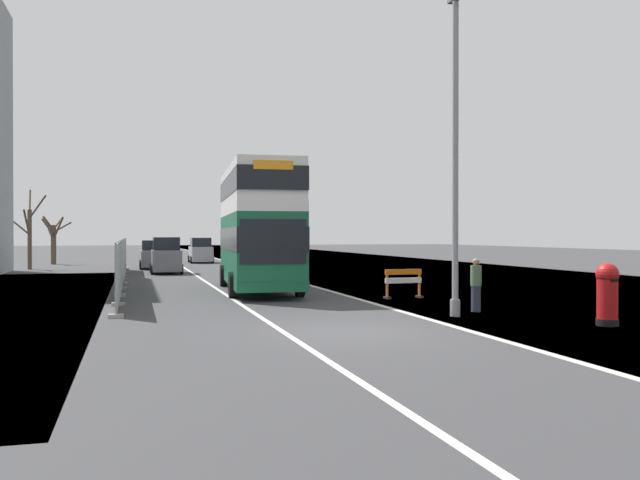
{
  "coord_description": "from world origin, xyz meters",
  "views": [
    {
      "loc": [
        -5.03,
        -15.72,
        2.4
      ],
      "look_at": [
        1.55,
        7.94,
        2.2
      ],
      "focal_mm": 37.73,
      "sensor_mm": 36.0,
      "label": 1
    }
  ],
  "objects_px": {
    "car_receding_mid": "(153,255)",
    "car_receding_far": "(201,251)",
    "car_oncoming_near": "(166,257)",
    "lamppost_foreground": "(455,163)",
    "double_decker_bus": "(258,226)",
    "red_pillar_postbox": "(607,291)",
    "pedestrian_at_kerb": "(476,285)",
    "roadworks_barrier": "(403,281)"
  },
  "relations": [
    {
      "from": "car_receding_mid",
      "to": "pedestrian_at_kerb",
      "type": "xyz_separation_m",
      "value": [
        8.89,
        -29.81,
        -0.11
      ]
    },
    {
      "from": "car_oncoming_near",
      "to": "car_receding_mid",
      "type": "height_order",
      "value": "car_oncoming_near"
    },
    {
      "from": "car_receding_mid",
      "to": "car_receding_far",
      "type": "height_order",
      "value": "car_receding_far"
    },
    {
      "from": "double_decker_bus",
      "to": "red_pillar_postbox",
      "type": "relative_size",
      "value": 6.25
    },
    {
      "from": "red_pillar_postbox",
      "to": "pedestrian_at_kerb",
      "type": "distance_m",
      "value": 4.19
    },
    {
      "from": "double_decker_bus",
      "to": "pedestrian_at_kerb",
      "type": "xyz_separation_m",
      "value": [
        5.14,
        -9.55,
        -1.94
      ]
    },
    {
      "from": "double_decker_bus",
      "to": "car_receding_far",
      "type": "distance_m",
      "value": 29.54
    },
    {
      "from": "car_receding_far",
      "to": "double_decker_bus",
      "type": "bearing_deg",
      "value": -90.79
    },
    {
      "from": "red_pillar_postbox",
      "to": "car_receding_mid",
      "type": "distance_m",
      "value": 35.26
    },
    {
      "from": "car_oncoming_near",
      "to": "car_receding_far",
      "type": "distance_m",
      "value": 15.68
    },
    {
      "from": "red_pillar_postbox",
      "to": "pedestrian_at_kerb",
      "type": "xyz_separation_m",
      "value": [
        -1.76,
        3.8,
        -0.07
      ]
    },
    {
      "from": "red_pillar_postbox",
      "to": "car_receding_mid",
      "type": "bearing_deg",
      "value": 107.59
    },
    {
      "from": "roadworks_barrier",
      "to": "car_oncoming_near",
      "type": "bearing_deg",
      "value": 112.34
    },
    {
      "from": "roadworks_barrier",
      "to": "car_receding_mid",
      "type": "distance_m",
      "value": 26.5
    },
    {
      "from": "car_receding_mid",
      "to": "car_receding_far",
      "type": "relative_size",
      "value": 1.05
    },
    {
      "from": "double_decker_bus",
      "to": "car_receding_mid",
      "type": "xyz_separation_m",
      "value": [
        -3.76,
        20.26,
        -1.83
      ]
    },
    {
      "from": "roadworks_barrier",
      "to": "pedestrian_at_kerb",
      "type": "bearing_deg",
      "value": -84.29
    },
    {
      "from": "car_receding_mid",
      "to": "pedestrian_at_kerb",
      "type": "relative_size",
      "value": 2.5
    },
    {
      "from": "red_pillar_postbox",
      "to": "car_receding_far",
      "type": "bearing_deg",
      "value": 98.62
    },
    {
      "from": "car_receding_far",
      "to": "car_receding_mid",
      "type": "bearing_deg",
      "value": -114.28
    },
    {
      "from": "red_pillar_postbox",
      "to": "roadworks_barrier",
      "type": "relative_size",
      "value": 1.1
    },
    {
      "from": "double_decker_bus",
      "to": "car_oncoming_near",
      "type": "bearing_deg",
      "value": 102.57
    },
    {
      "from": "pedestrian_at_kerb",
      "to": "double_decker_bus",
      "type": "bearing_deg",
      "value": 118.27
    },
    {
      "from": "lamppost_foreground",
      "to": "double_decker_bus",
      "type": "bearing_deg",
      "value": 110.74
    },
    {
      "from": "double_decker_bus",
      "to": "car_receding_far",
      "type": "height_order",
      "value": "double_decker_bus"
    },
    {
      "from": "lamppost_foreground",
      "to": "roadworks_barrier",
      "type": "relative_size",
      "value": 6.3
    },
    {
      "from": "lamppost_foreground",
      "to": "car_receding_far",
      "type": "bearing_deg",
      "value": 95.09
    },
    {
      "from": "red_pillar_postbox",
      "to": "car_receding_far",
      "type": "height_order",
      "value": "car_receding_far"
    },
    {
      "from": "car_oncoming_near",
      "to": "car_receding_far",
      "type": "height_order",
      "value": "car_oncoming_near"
    },
    {
      "from": "red_pillar_postbox",
      "to": "car_receding_far",
      "type": "relative_size",
      "value": 0.42
    },
    {
      "from": "double_decker_bus",
      "to": "lamppost_foreground",
      "type": "distance_m",
      "value": 11.32
    },
    {
      "from": "double_decker_bus",
      "to": "car_oncoming_near",
      "type": "xyz_separation_m",
      "value": [
        -3.17,
        14.22,
        -1.73
      ]
    },
    {
      "from": "lamppost_foreground",
      "to": "car_receding_far",
      "type": "relative_size",
      "value": 2.38
    },
    {
      "from": "double_decker_bus",
      "to": "car_receding_mid",
      "type": "distance_m",
      "value": 20.69
    },
    {
      "from": "red_pillar_postbox",
      "to": "pedestrian_at_kerb",
      "type": "height_order",
      "value": "pedestrian_at_kerb"
    },
    {
      "from": "lamppost_foreground",
      "to": "roadworks_barrier",
      "type": "xyz_separation_m",
      "value": [
        0.71,
        5.6,
        -3.81
      ]
    },
    {
      "from": "car_receding_mid",
      "to": "pedestrian_at_kerb",
      "type": "distance_m",
      "value": 31.11
    },
    {
      "from": "roadworks_barrier",
      "to": "car_receding_mid",
      "type": "bearing_deg",
      "value": 108.54
    },
    {
      "from": "lamppost_foreground",
      "to": "car_receding_far",
      "type": "xyz_separation_m",
      "value": [
        -3.56,
        39.95,
        -3.48
      ]
    },
    {
      "from": "car_oncoming_near",
      "to": "car_receding_mid",
      "type": "distance_m",
      "value": 6.07
    },
    {
      "from": "car_oncoming_near",
      "to": "car_receding_far",
      "type": "relative_size",
      "value": 1.01
    },
    {
      "from": "lamppost_foreground",
      "to": "car_oncoming_near",
      "type": "relative_size",
      "value": 2.36
    }
  ]
}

